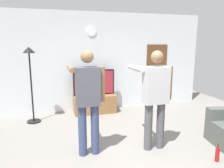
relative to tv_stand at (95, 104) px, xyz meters
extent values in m
plane|color=gray|center=(0.13, -2.60, -0.24)|extent=(8.40, 8.40, 0.00)
cube|color=silver|center=(0.13, 0.35, 1.11)|extent=(6.40, 0.10, 2.70)
cube|color=olive|center=(0.00, 0.00, 0.00)|extent=(1.12, 0.49, 0.48)
sphere|color=black|center=(0.00, -0.26, 0.02)|extent=(0.04, 0.04, 0.04)
cube|color=black|center=(0.00, 0.05, 0.58)|extent=(1.11, 0.06, 0.68)
cube|color=maroon|center=(0.00, 0.02, 0.58)|extent=(1.05, 0.01, 0.62)
cylinder|color=white|center=(0.00, 0.29, 1.94)|extent=(0.25, 0.03, 0.25)
cube|color=brown|center=(1.98, 0.30, 1.28)|extent=(0.66, 0.04, 0.61)
cylinder|color=black|center=(-1.55, -0.30, -0.23)|extent=(0.32, 0.32, 0.03)
cylinder|color=black|center=(-1.55, -0.30, 0.60)|extent=(0.04, 0.04, 1.62)
cone|color=black|center=(-1.55, -0.30, 1.48)|extent=(0.28, 0.28, 0.14)
cylinder|color=#384266|center=(-0.64, -2.15, 0.19)|extent=(0.14, 0.14, 0.87)
cylinder|color=#384266|center=(-0.43, -2.15, 0.19)|extent=(0.14, 0.14, 0.87)
cube|color=#4C4C56|center=(-0.53, -2.15, 0.94)|extent=(0.39, 0.22, 0.63)
sphere|color=#8C6647|center=(-0.53, -2.15, 1.42)|extent=(0.21, 0.21, 0.21)
cylinder|color=#8C6647|center=(-0.77, -1.86, 1.21)|extent=(0.09, 0.58, 0.09)
cube|color=white|center=(-0.77, -1.54, 1.21)|extent=(0.04, 0.12, 0.04)
cylinder|color=#8C6647|center=(-0.29, -2.15, 0.97)|extent=(0.09, 0.09, 0.58)
cylinder|color=#4C4C51|center=(0.51, -2.27, 0.18)|extent=(0.14, 0.14, 0.84)
cylinder|color=#4C4C51|center=(0.74, -2.27, 0.18)|extent=(0.14, 0.14, 0.84)
cube|color=#B7B7B7|center=(0.62, -2.27, 0.92)|extent=(0.43, 0.22, 0.64)
sphere|color=#8C6647|center=(0.62, -2.27, 1.40)|extent=(0.21, 0.21, 0.21)
cylinder|color=#B7B7B7|center=(0.36, -1.98, 1.19)|extent=(0.09, 0.58, 0.09)
cube|color=white|center=(0.36, -1.66, 1.19)|extent=(0.04, 0.12, 0.04)
cylinder|color=#8C6647|center=(0.88, -2.27, 0.95)|extent=(0.09, 0.09, 0.58)
cylinder|color=maroon|center=(1.40, -2.95, -0.13)|extent=(0.07, 0.07, 0.23)
cylinder|color=#4C2814|center=(1.40, -2.95, 0.03)|extent=(0.02, 0.02, 0.07)
camera|label=1|loc=(-1.08, -5.48, 1.63)|focal=34.02mm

